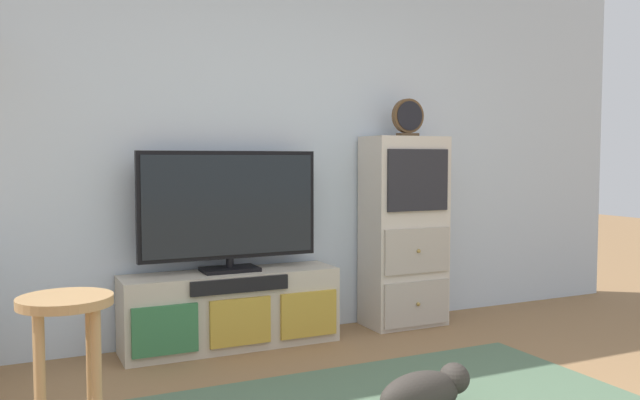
% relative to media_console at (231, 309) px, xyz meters
% --- Properties ---
extents(back_wall, '(6.40, 0.12, 2.70)m').
position_rel_media_console_xyz_m(back_wall, '(0.30, 0.27, 1.11)').
color(back_wall, silver).
rests_on(back_wall, ground_plane).
extents(media_console, '(1.39, 0.38, 0.49)m').
position_rel_media_console_xyz_m(media_console, '(0.00, 0.00, 0.00)').
color(media_console, '#BCB29E').
rests_on(media_console, ground_plane).
extents(television, '(1.17, 0.22, 0.77)m').
position_rel_media_console_xyz_m(television, '(0.00, 0.02, 0.66)').
color(television, black).
rests_on(television, media_console).
extents(side_cabinet, '(0.58, 0.38, 1.37)m').
position_rel_media_console_xyz_m(side_cabinet, '(1.32, 0.01, 0.44)').
color(side_cabinet, beige).
rests_on(side_cabinet, ground_plane).
extents(desk_clock, '(0.25, 0.08, 0.27)m').
position_rel_media_console_xyz_m(desk_clock, '(1.33, -0.00, 1.27)').
color(desk_clock, '#4C3823').
rests_on(desk_clock, side_cabinet).
extents(bar_stool_near, '(0.34, 0.34, 0.72)m').
position_rel_media_console_xyz_m(bar_stool_near, '(-1.10, -1.48, 0.29)').
color(bar_stool_near, '#A37A4C').
rests_on(bar_stool_near, ground_plane).
extents(dog, '(0.54, 0.23, 0.23)m').
position_rel_media_console_xyz_m(dog, '(0.47, -1.49, -0.13)').
color(dog, '#332D28').
rests_on(dog, ground_plane).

